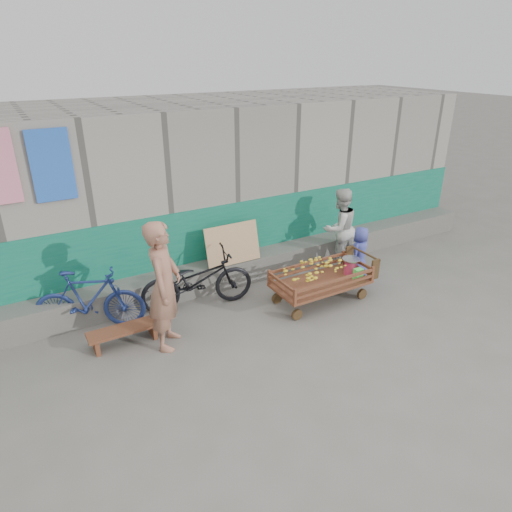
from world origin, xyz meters
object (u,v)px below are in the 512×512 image
vendor_man (164,286)px  bicycle_dark (197,280)px  banana_cart (320,274)px  bicycle_blue (89,300)px  woman (339,228)px  bench (124,332)px  child (360,253)px

vendor_man → bicycle_dark: bearing=-13.8°
banana_cart → vendor_man: vendor_man is taller
bicycle_blue → woman: bearing=-67.5°
woman → bicycle_dark: 3.01m
banana_cart → bicycle_blue: size_ratio=1.09×
bench → woman: size_ratio=0.66×
banana_cart → bicycle_dark: bicycle_dark is taller
vendor_man → bicycle_dark: 1.18m
bench → bicycle_blue: (-0.31, 0.64, 0.30)m
banana_cart → bench: 3.18m
bench → child: bearing=-0.7°
woman → child: size_ratio=1.57×
woman → child: (0.00, -0.61, -0.28)m
vendor_man → bicycle_blue: (-0.86, 0.96, -0.45)m
bicycle_blue → bicycle_dark: bearing=-73.4°
bench → child: (4.32, -0.05, 0.31)m
woman → bicycle_blue: 4.64m
woman → bicycle_dark: woman is taller
banana_cart → bench: bearing=172.5°
woman → bicycle_blue: (-4.63, 0.08, -0.29)m
woman → bicycle_dark: (-2.99, -0.12, -0.29)m
banana_cart → bench: (-3.14, 0.41, -0.32)m
banana_cart → bench: size_ratio=1.72×
child → banana_cart: bearing=-5.7°
vendor_man → bicycle_dark: size_ratio=1.03×
banana_cart → bicycle_dark: 2.00m
child → woman: bearing=-112.7°
bench → child: 4.33m
bench → bicycle_dark: size_ratio=0.56×
child → vendor_man: bearing=-18.7°
woman → bench: bearing=3.9°
banana_cart → woman: size_ratio=1.14×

